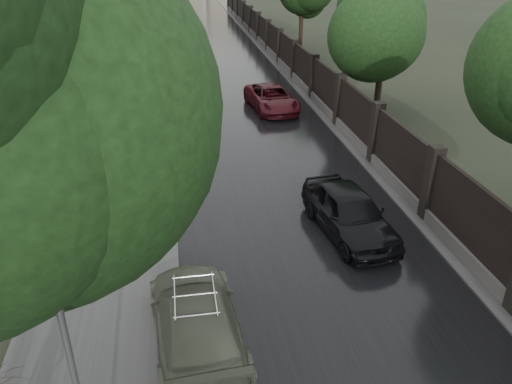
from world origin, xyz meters
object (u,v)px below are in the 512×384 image
Objects in this scene: volga_sedan at (197,321)px; car_right_near at (349,212)px; tree_right_b at (386,20)px; tree_left_far at (98,3)px; traffic_light at (163,64)px; hatchback_left at (181,138)px; car_right_far at (272,98)px.

volga_sedan is 6.78m from car_right_near.
tree_right_b is 1.53× the size of car_right_near.
car_right_near is (9.60, -20.47, -4.46)m from tree_left_far.
tree_right_b is at bearing -27.30° from tree_left_far.
hatchback_left is at bearing -84.73° from traffic_light.
hatchback_left is (-11.10, -4.60, -4.20)m from tree_right_b.
volga_sedan is at bearing -79.95° from tree_left_far.
tree_right_b is 7.33m from car_right_far.
tree_right_b is 1.40× the size of volga_sedan.
tree_left_far is 1.50× the size of car_right_far.
tree_left_far is at bearing 126.47° from traffic_light.
car_right_far is at bearing 168.60° from tree_right_b.
tree_left_far is 17.45m from tree_right_b.
car_right_far is at bearing -16.95° from traffic_light.
tree_left_far reaches higher than car_right_near.
car_right_near is 13.65m from car_right_far.
car_right_near is (5.20, 4.35, 0.06)m from volga_sedan.
traffic_light is 7.80m from hatchback_left.
tree_right_b is at bearing -17.26° from car_right_far.
car_right_far is at bearing -110.47° from volga_sedan.
traffic_light is 0.87× the size of car_right_near.
hatchback_left is 9.43m from car_right_near.
tree_right_b is 1.60× the size of hatchback_left.
car_right_far is (5.26, 18.00, -0.04)m from volga_sedan.
volga_sedan is at bearing -147.74° from car_right_near.
tree_left_far is 23.04m from car_right_near.
car_right_far is (5.96, -1.82, -1.71)m from traffic_light.
volga_sedan is 1.14× the size of hatchback_left.
hatchback_left is at bearing 115.81° from car_right_near.
tree_left_far is at bearing 152.70° from tree_right_b.
car_right_near is at bearing -144.27° from volga_sedan.
hatchback_left reaches higher than car_right_far.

